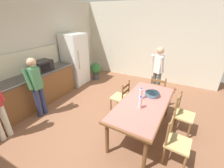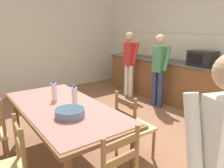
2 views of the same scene
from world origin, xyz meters
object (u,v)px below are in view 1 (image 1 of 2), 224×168
object	(u,v)px
dining_table	(144,105)
bottle_near_centre	(140,103)
person_by_table	(158,70)
person_at_counter	(36,85)
chair_side_near_left	(176,142)
serving_bowl	(152,94)
microwave	(43,66)
chair_side_far_right	(121,97)
bottle_off_centre	(141,94)
potted_plant	(96,70)
refrigerator	(75,60)
chair_head_end	(158,91)
chair_side_near_right	(182,114)

from	to	relation	value
dining_table	bottle_near_centre	size ratio (longest dim) A/B	7.51
dining_table	person_by_table	distance (m)	1.85
person_at_counter	person_by_table	distance (m)	3.44
chair_side_near_left	person_by_table	xyz separation A→B (m)	(2.31, 0.86, 0.45)
serving_bowl	dining_table	bearing A→B (deg)	166.54
bottle_near_centre	serving_bowl	distance (m)	0.61
microwave	chair_side_far_right	xyz separation A→B (m)	(0.43, -2.31, -0.65)
bottle_near_centre	bottle_off_centre	size ratio (longest dim) A/B	1.00
person_by_table	potted_plant	distance (m)	2.54
refrigerator	person_by_table	world-z (taller)	refrigerator
chair_head_end	person_by_table	size ratio (longest dim) A/B	0.58
chair_side_far_right	person_at_counter	bearing A→B (deg)	-55.04
serving_bowl	person_at_counter	bearing A→B (deg)	110.31
serving_bowl	bottle_off_centre	bearing A→B (deg)	141.14
chair_side_near_left	person_at_counter	distance (m)	3.30
potted_plant	bottle_near_centre	bearing A→B (deg)	-132.17
chair_side_near_left	potted_plant	size ratio (longest dim) A/B	1.36
chair_side_near_right	bottle_near_centre	bearing A→B (deg)	137.36
dining_table	serving_bowl	bearing A→B (deg)	-13.46
microwave	chair_head_end	world-z (taller)	microwave
dining_table	bottle_off_centre	distance (m)	0.25
chair_side_near_right	chair_side_far_right	xyz separation A→B (m)	(0.05, 1.51, 0.00)
person_at_counter	serving_bowl	bearing A→B (deg)	-159.69
dining_table	potted_plant	distance (m)	3.35
microwave	chair_side_near_right	distance (m)	3.89
chair_side_far_right	potted_plant	xyz separation A→B (m)	(1.62, 1.86, -0.06)
dining_table	chair_side_near_right	world-z (taller)	chair_side_near_right
bottle_near_centre	person_at_counter	xyz separation A→B (m)	(-0.37, 2.52, -0.02)
bottle_near_centre	potted_plant	world-z (taller)	bottle_near_centre
microwave	bottle_off_centre	xyz separation A→B (m)	(0.06, -2.93, -0.20)
person_at_counter	potted_plant	distance (m)	2.76
bottle_off_centre	chair_side_near_right	xyz separation A→B (m)	(0.32, -0.89, -0.45)
bottle_off_centre	person_at_counter	distance (m)	2.52
bottle_near_centre	person_at_counter	world-z (taller)	person_at_counter
microwave	bottle_near_centre	distance (m)	3.06
potted_plant	person_at_counter	bearing A→B (deg)	-178.49
chair_side_far_right	person_by_table	size ratio (longest dim) A/B	0.58
dining_table	chair_side_near_right	distance (m)	0.92
potted_plant	chair_side_near_right	bearing A→B (deg)	-116.40
microwave	chair_side_near_right	xyz separation A→B (m)	(0.38, -3.82, -0.65)
bottle_off_centre	chair_head_end	bearing A→B (deg)	-7.84
serving_bowl	chair_side_far_right	bearing A→B (deg)	80.99
dining_table	person_by_table	xyz separation A→B (m)	(1.84, 0.13, 0.20)
dining_table	person_at_counter	size ratio (longest dim) A/B	1.31
refrigerator	dining_table	size ratio (longest dim) A/B	0.91
microwave	chair_side_far_right	bearing A→B (deg)	-79.44
chair_side_near_right	chair_head_end	size ratio (longest dim) A/B	1.00
serving_bowl	person_by_table	bearing A→B (deg)	7.95
serving_bowl	potted_plant	size ratio (longest dim) A/B	0.48
refrigerator	microwave	size ratio (longest dim) A/B	3.69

